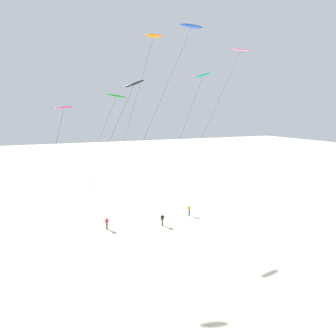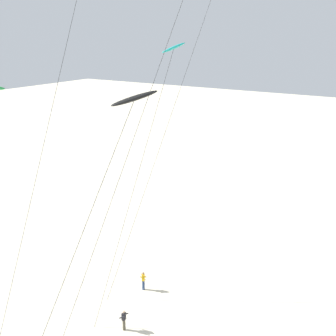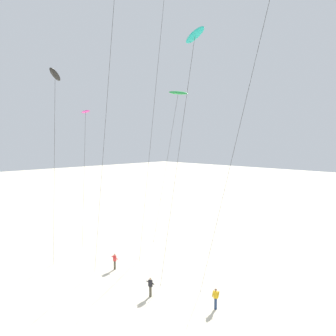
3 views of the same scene
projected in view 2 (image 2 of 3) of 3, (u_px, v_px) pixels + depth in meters
The scene contains 6 objects.
ground_plane at pixel (202, 323), 35.64m from camera, with size 260.00×260.00×0.00m, color beige.
kite_black at pixel (131, 106), 22.31m from camera, with size 9.20×4.74×19.04m.
kite_teal at pixel (172, 54), 32.92m from camera, with size 7.69×3.60×21.00m.
kite_pink at pixel (210, 0), 36.94m from camera, with size 10.75×5.27×24.65m.
kite_flyer_nearest at pixel (124, 319), 34.56m from camera, with size 0.56×0.53×1.67m.
kite_flyer_furthest at pixel (143, 280), 39.93m from camera, with size 0.70×0.69×1.67m.
Camera 2 is at (-27.14, -14.41, 21.83)m, focal length 49.29 mm.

